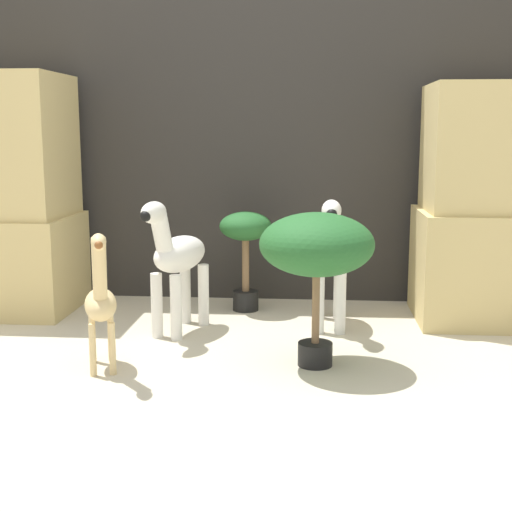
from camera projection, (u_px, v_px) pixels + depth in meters
ground_plane at (211, 388)px, 2.77m from camera, size 14.00×14.00×0.00m
wall_back at (248, 111)px, 4.10m from camera, size 6.40×0.08×2.20m
rock_pillar_left at (6, 199)px, 3.88m from camera, size 0.72×0.62×1.29m
rock_pillar_right at (489, 210)px, 3.68m from camera, size 0.72×0.62×1.22m
zebra_right at (330, 255)px, 3.56m from camera, size 0.18×0.55×0.67m
zebra_left at (177, 258)px, 3.47m from camera, size 0.29×0.55×0.67m
giraffe_figurine at (100, 300)px, 2.93m from camera, size 0.21×0.40×0.60m
potted_palm_front at (317, 248)px, 2.95m from camera, size 0.48×0.48×0.66m
potted_palm_back at (246, 238)px, 3.91m from camera, size 0.29×0.29×0.55m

